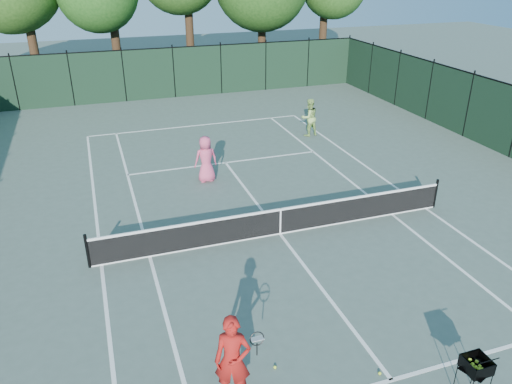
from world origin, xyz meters
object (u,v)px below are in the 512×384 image
object	(u,v)px
coach	(233,360)
loose_ball_near_cart	(380,373)
loose_ball_midcourt	(275,367)
ball_hopper	(476,365)
player_pink	(206,159)
player_green	(309,117)

from	to	relation	value
coach	loose_ball_near_cart	bearing A→B (deg)	14.44
loose_ball_midcourt	loose_ball_near_cart	bearing A→B (deg)	-23.28
loose_ball_midcourt	coach	bearing A→B (deg)	-156.91
ball_hopper	loose_ball_midcourt	distance (m)	4.03
loose_ball_near_cart	loose_ball_midcourt	distance (m)	2.21
player_pink	player_green	size ratio (longest dim) A/B	1.00
loose_ball_near_cart	player_pink	bearing A→B (deg)	95.51
loose_ball_near_cart	player_green	bearing A→B (deg)	71.28
ball_hopper	loose_ball_midcourt	world-z (taller)	ball_hopper
loose_ball_near_cart	loose_ball_midcourt	size ratio (longest dim) A/B	1.00
player_green	loose_ball_near_cart	size ratio (longest dim) A/B	26.86
coach	loose_ball_midcourt	bearing A→B (deg)	45.33
coach	loose_ball_midcourt	distance (m)	1.49
player_green	ball_hopper	distance (m)	16.19
loose_ball_near_cart	loose_ball_midcourt	world-z (taller)	same
player_green	coach	bearing A→B (deg)	51.45
player_green	ball_hopper	size ratio (longest dim) A/B	1.95
player_pink	loose_ball_near_cart	size ratio (longest dim) A/B	26.94
coach	player_pink	world-z (taller)	coach
player_pink	ball_hopper	xyz separation A→B (m)	(2.49, -12.03, -0.13)
coach	player_green	bearing A→B (deg)	82.78
player_pink	loose_ball_near_cart	world-z (taller)	player_pink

